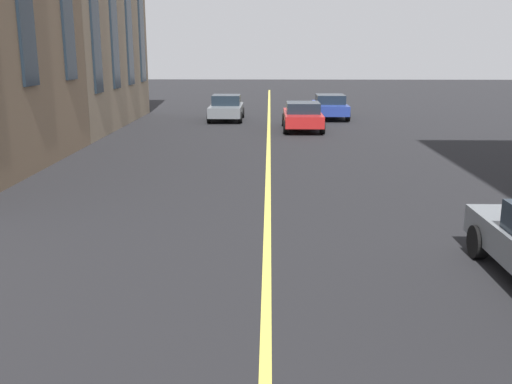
{
  "coord_description": "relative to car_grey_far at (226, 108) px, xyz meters",
  "views": [
    {
      "loc": [
        2.94,
        -0.04,
        3.92
      ],
      "look_at": [
        13.55,
        0.21,
        1.3
      ],
      "focal_mm": 40.85,
      "sensor_mm": 36.0,
      "label": 1
    }
  ],
  "objects": [
    {
      "name": "lane_centre_line",
      "position": [
        -15.6,
        -2.39,
        -0.7
      ],
      "size": [
        80.0,
        0.16,
        0.01
      ],
      "color": "#D8C64C",
      "rests_on": "ground_plane"
    },
    {
      "name": "car_grey_far",
      "position": [
        0.0,
        0.0,
        0.0
      ],
      "size": [
        3.9,
        1.89,
        1.4
      ],
      "color": "slate",
      "rests_on": "ground_plane"
    },
    {
      "name": "car_blue_parked_a",
      "position": [
        1.04,
        -5.88,
        0.0
      ],
      "size": [
        4.4,
        1.95,
        1.37
      ],
      "color": "navy",
      "rests_on": "ground_plane"
    },
    {
      "name": "car_red_mid",
      "position": [
        -3.91,
        -4.05,
        0.0
      ],
      "size": [
        4.4,
        1.95,
        1.37
      ],
      "color": "#B21E1E",
      "rests_on": "ground_plane"
    }
  ]
}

